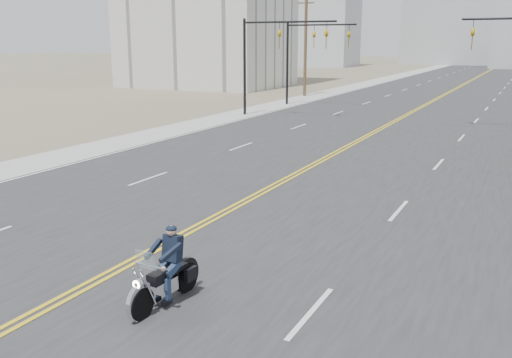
% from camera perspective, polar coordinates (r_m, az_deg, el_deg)
% --- Properties ---
extents(road, '(20.00, 200.00, 0.01)m').
position_cam_1_polar(road, '(76.70, 19.93, 8.80)').
color(road, '#303033').
rests_on(road, ground).
extents(sidewalk_left, '(3.00, 200.00, 0.01)m').
position_cam_1_polar(sidewalk_left, '(78.83, 11.52, 9.44)').
color(sidewalk_left, '#A5A5A0').
rests_on(sidewalk_left, ground).
extents(traffic_mast_left, '(7.10, 0.26, 7.00)m').
position_cam_1_polar(traffic_mast_left, '(41.92, 1.36, 13.00)').
color(traffic_mast_left, black).
rests_on(traffic_mast_left, ground).
extents(traffic_mast_far, '(6.10, 0.26, 7.00)m').
position_cam_1_polar(traffic_mast_far, '(49.41, 5.02, 12.97)').
color(traffic_mast_far, black).
rests_on(traffic_mast_far, ground).
extents(utility_pole_left, '(2.20, 0.30, 10.50)m').
position_cam_1_polar(utility_pole_left, '(58.02, 4.98, 13.66)').
color(utility_pole_left, brown).
rests_on(utility_pole_left, ground).
extents(haze_bldg_a, '(14.00, 12.00, 22.00)m').
position_cam_1_polar(haze_bldg_a, '(128.78, 6.67, 16.04)').
color(haze_bldg_a, '#B7BCC6').
rests_on(haze_bldg_a, ground).
extents(haze_bldg_d, '(20.00, 15.00, 26.00)m').
position_cam_1_polar(haze_bldg_d, '(147.66, 18.92, 15.88)').
color(haze_bldg_d, '#ADB2B7').
rests_on(haze_bldg_d, ground).
extents(haze_bldg_f, '(12.00, 12.00, 16.00)m').
position_cam_1_polar(haze_bldg_f, '(148.16, 3.02, 14.62)').
color(haze_bldg_f, '#ADB2B7').
rests_on(haze_bldg_f, ground).
extents(motorcyclist, '(1.02, 2.18, 1.67)m').
position_cam_1_polar(motorcyclist, '(12.09, -9.17, -8.74)').
color(motorcyclist, black).
rests_on(motorcyclist, ground).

